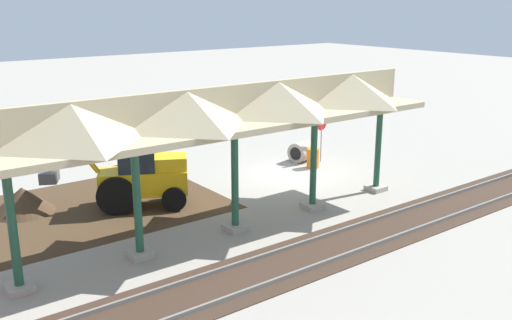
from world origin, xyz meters
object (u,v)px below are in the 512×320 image
at_px(backhoe, 139,174).
at_px(concrete_pipe, 302,151).
at_px(stop_sign, 322,128).
at_px(traffic_barrel, 313,158).

xyz_separation_m(backhoe, concrete_pipe, (-9.07, -1.13, -0.79)).
distance_m(stop_sign, concrete_pipe, 1.47).
bearing_deg(traffic_barrel, concrete_pipe, -108.29).
relative_size(stop_sign, concrete_pipe, 1.66).
bearing_deg(stop_sign, concrete_pipe, -46.68).
relative_size(backhoe, traffic_barrel, 5.70).
height_order(backhoe, concrete_pipe, backhoe).
xyz_separation_m(stop_sign, concrete_pipe, (0.60, -0.64, -1.18)).
xyz_separation_m(stop_sign, backhoe, (9.67, 0.50, -0.39)).
distance_m(stop_sign, backhoe, 9.69).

